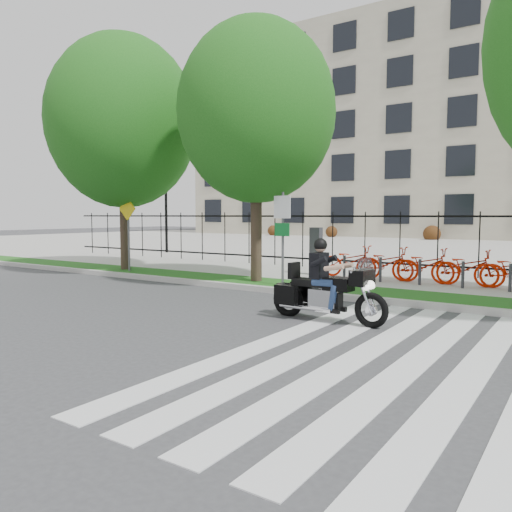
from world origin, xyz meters
The scene contains 14 objects.
ground centered at (0.00, 0.00, 0.00)m, with size 120.00×120.00×0.00m, color #39393B.
curb centered at (0.00, 4.10, 0.07)m, with size 60.00×0.20×0.15m, color #B1AEA6.
grass_verge centered at (0.00, 4.95, 0.07)m, with size 60.00×1.50×0.15m, color #1B5B16.
sidewalk centered at (0.00, 7.45, 0.07)m, with size 60.00×3.50×0.15m, color gray.
plaza centered at (0.00, 25.00, 0.05)m, with size 80.00×34.00×0.10m, color gray.
crosswalk_stripes centered at (4.83, 0.00, 0.01)m, with size 5.70×8.00×0.01m, color silver, non-canonical shape.
iron_fence centered at (0.00, 9.20, 1.15)m, with size 30.00×0.06×2.00m, color black, non-canonical shape.
lamp_post_left centered at (-12.00, 12.00, 3.21)m, with size 1.06×0.70×4.25m.
street_tree_0 centered at (-7.12, 4.95, 5.22)m, with size 5.11×5.11×8.01m.
street_tree_1 centered at (-1.58, 4.95, 4.92)m, with size 4.45×4.45×7.34m.
bike_share_station centered at (3.61, 7.20, 0.65)m, with size 8.91×0.87×1.50m.
sign_pole_regulatory centered at (-0.48, 4.58, 1.74)m, with size 0.50×0.09×2.50m.
sign_pole_warning centered at (-6.53, 4.58, 1.74)m, with size 0.78×0.09×2.49m.
motorcycle_rider centered at (2.24, 1.70, 0.64)m, with size 2.49×0.75×1.92m.
Camera 1 is at (6.41, -6.87, 2.03)m, focal length 35.00 mm.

